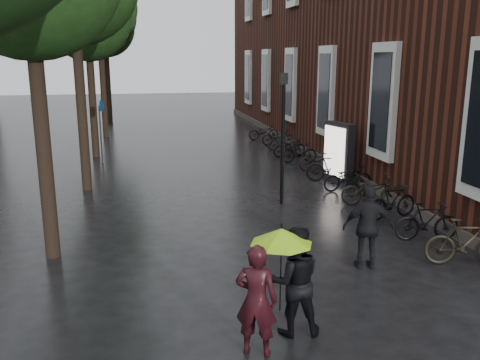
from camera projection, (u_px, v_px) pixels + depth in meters
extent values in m
cube|color=#38160F|center=(398.00, 22.00, 24.65)|extent=(10.00, 33.00, 12.00)
cube|color=silver|center=(384.00, 102.00, 15.83)|extent=(0.25, 1.60, 3.60)
cube|color=black|center=(381.00, 102.00, 15.81)|extent=(0.10, 1.20, 3.00)
cube|color=silver|center=(327.00, 91.00, 20.59)|extent=(0.25, 1.60, 3.60)
cube|color=black|center=(324.00, 91.00, 20.57)|extent=(0.10, 1.20, 3.00)
cube|color=silver|center=(291.00, 85.00, 25.36)|extent=(0.25, 1.60, 3.60)
cube|color=black|center=(289.00, 85.00, 25.34)|extent=(0.10, 1.20, 3.00)
cube|color=silver|center=(267.00, 80.00, 30.13)|extent=(0.25, 1.60, 3.60)
cube|color=black|center=(265.00, 80.00, 30.11)|extent=(0.10, 1.20, 3.00)
cube|color=silver|center=(249.00, 77.00, 34.89)|extent=(0.25, 1.60, 3.60)
cube|color=black|center=(247.00, 77.00, 34.87)|extent=(0.10, 1.20, 3.00)
cube|color=#3F3833|center=(298.00, 144.00, 25.11)|extent=(0.40, 33.00, 0.30)
cylinder|color=black|center=(44.00, 158.00, 10.86)|extent=(0.32, 0.32, 4.51)
cylinder|color=black|center=(82.00, 116.00, 16.57)|extent=(0.32, 0.32, 4.95)
cylinder|color=black|center=(93.00, 107.00, 22.32)|extent=(0.32, 0.32, 4.40)
cylinder|color=black|center=(104.00, 94.00, 28.02)|extent=(0.32, 0.32, 4.79)
cylinder|color=black|center=(108.00, 89.00, 33.75)|extent=(0.32, 0.32, 4.57)
imported|color=black|center=(256.00, 300.00, 7.47)|extent=(0.75, 0.64, 1.74)
imported|color=black|center=(294.00, 281.00, 8.04)|extent=(0.95, 0.78, 1.80)
cylinder|color=black|center=(281.00, 274.00, 7.81)|extent=(0.02, 0.02, 1.24)
cone|color=#97DB17|center=(281.00, 236.00, 7.67)|extent=(0.97, 0.97, 0.25)
cylinder|color=black|center=(282.00, 226.00, 7.63)|extent=(0.02, 0.02, 0.08)
imported|color=black|center=(368.00, 227.00, 10.59)|extent=(1.12, 0.63, 1.81)
imported|color=black|center=(466.00, 242.00, 10.81)|extent=(1.80, 0.88, 1.04)
imported|color=black|center=(427.00, 221.00, 12.31)|extent=(1.63, 0.63, 0.96)
imported|color=black|center=(392.00, 202.00, 13.94)|extent=(1.70, 0.83, 0.98)
imported|color=black|center=(371.00, 190.00, 15.23)|extent=(1.88, 1.01, 0.94)
imported|color=black|center=(347.00, 178.00, 16.89)|extent=(1.75, 0.72, 0.90)
imported|color=black|center=(330.00, 167.00, 18.15)|extent=(1.80, 0.85, 1.04)
imported|color=black|center=(319.00, 160.00, 19.97)|extent=(1.61, 0.62, 0.84)
imported|color=black|center=(299.00, 152.00, 21.33)|extent=(1.56, 0.49, 0.93)
imported|color=black|center=(289.00, 147.00, 22.75)|extent=(1.69, 0.92, 0.85)
imported|color=black|center=(284.00, 142.00, 24.25)|extent=(1.63, 0.84, 0.81)
imported|color=black|center=(278.00, 137.00, 25.63)|extent=(1.73, 0.78, 0.88)
imported|color=black|center=(264.00, 132.00, 27.32)|extent=(1.65, 0.59, 0.86)
cube|color=black|center=(339.00, 153.00, 17.94)|extent=(0.29, 1.41, 2.13)
cube|color=silver|center=(335.00, 151.00, 17.90)|extent=(0.04, 1.19, 1.75)
cylinder|color=black|center=(283.00, 145.00, 15.05)|extent=(0.11, 0.11, 3.66)
cube|color=black|center=(284.00, 79.00, 14.59)|extent=(0.20, 0.20, 0.32)
sphere|color=#FFE5B2|center=(284.00, 79.00, 14.59)|extent=(0.16, 0.16, 0.16)
cylinder|color=#262628|center=(101.00, 135.00, 21.20)|extent=(0.06, 0.06, 2.41)
cylinder|color=navy|center=(101.00, 106.00, 20.93)|extent=(0.03, 0.48, 0.48)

